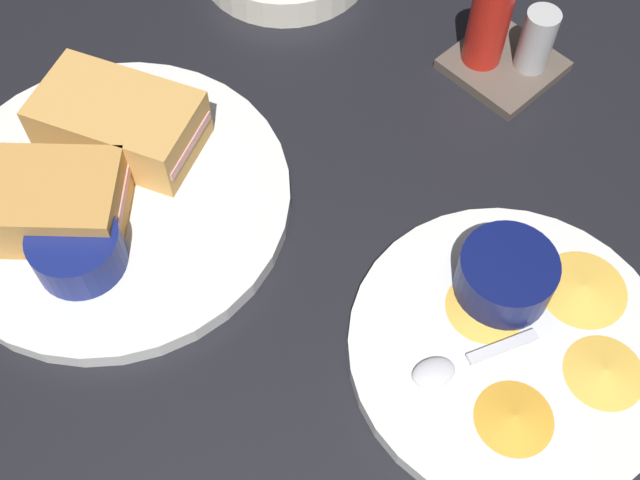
{
  "coord_description": "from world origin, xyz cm",
  "views": [
    {
      "loc": [
        30.01,
        -20.68,
        55.45
      ],
      "look_at": [
        6.7,
        1.26,
        3.0
      ],
      "focal_mm": 45.34,
      "sensor_mm": 36.0,
      "label": 1
    }
  ],
  "objects_px": {
    "plate_sandwich_main": "(115,199)",
    "sandwich_half_near": "(119,122)",
    "condiment_caddy": "(504,41)",
    "spoon_by_dark_ramekin": "(101,200)",
    "ramekin_dark_sauce": "(77,248)",
    "spoon_by_gravy_ramekin": "(450,366)",
    "sandwich_half_far": "(38,202)",
    "plate_chips_companion": "(510,349)",
    "ramekin_light_gravy": "(506,275)"
  },
  "relations": [
    {
      "from": "plate_sandwich_main",
      "to": "sandwich_half_near",
      "type": "bearing_deg",
      "value": 133.19
    },
    {
      "from": "condiment_caddy",
      "to": "spoon_by_dark_ramekin",
      "type": "bearing_deg",
      "value": -107.86
    },
    {
      "from": "ramekin_dark_sauce",
      "to": "spoon_by_gravy_ramekin",
      "type": "distance_m",
      "value": 0.29
    },
    {
      "from": "ramekin_dark_sauce",
      "to": "sandwich_half_near",
      "type": "bearing_deg",
      "value": 128.31
    },
    {
      "from": "plate_sandwich_main",
      "to": "sandwich_half_far",
      "type": "height_order",
      "value": "sandwich_half_far"
    },
    {
      "from": "spoon_by_dark_ramekin",
      "to": "condiment_caddy",
      "type": "relative_size",
      "value": 0.9
    },
    {
      "from": "sandwich_half_far",
      "to": "plate_chips_companion",
      "type": "relative_size",
      "value": 0.61
    },
    {
      "from": "plate_sandwich_main",
      "to": "plate_chips_companion",
      "type": "bearing_deg",
      "value": 23.35
    },
    {
      "from": "sandwich_half_near",
      "to": "ramekin_dark_sauce",
      "type": "distance_m",
      "value": 0.12
    },
    {
      "from": "ramekin_dark_sauce",
      "to": "plate_chips_companion",
      "type": "height_order",
      "value": "ramekin_dark_sauce"
    },
    {
      "from": "ramekin_dark_sauce",
      "to": "plate_sandwich_main",
      "type": "bearing_deg",
      "value": 124.19
    },
    {
      "from": "sandwich_half_far",
      "to": "plate_chips_companion",
      "type": "distance_m",
      "value": 0.37
    },
    {
      "from": "spoon_by_dark_ramekin",
      "to": "plate_chips_companion",
      "type": "distance_m",
      "value": 0.34
    },
    {
      "from": "sandwich_half_far",
      "to": "ramekin_dark_sauce",
      "type": "xyz_separation_m",
      "value": [
        0.05,
        -0.0,
        -0.0
      ]
    },
    {
      "from": "spoon_by_gravy_ramekin",
      "to": "condiment_caddy",
      "type": "relative_size",
      "value": 1.02
    },
    {
      "from": "plate_chips_companion",
      "to": "spoon_by_gravy_ramekin",
      "type": "relative_size",
      "value": 2.45
    },
    {
      "from": "sandwich_half_near",
      "to": "plate_chips_companion",
      "type": "relative_size",
      "value": 0.63
    },
    {
      "from": "plate_sandwich_main",
      "to": "plate_chips_companion",
      "type": "height_order",
      "value": "same"
    },
    {
      "from": "plate_chips_companion",
      "to": "spoon_by_gravy_ramekin",
      "type": "xyz_separation_m",
      "value": [
        -0.02,
        -0.05,
        0.01
      ]
    },
    {
      "from": "plate_sandwich_main",
      "to": "ramekin_dark_sauce",
      "type": "relative_size",
      "value": 4.15
    },
    {
      "from": "spoon_by_gravy_ramekin",
      "to": "condiment_caddy",
      "type": "bearing_deg",
      "value": 123.52
    },
    {
      "from": "ramekin_dark_sauce",
      "to": "ramekin_light_gravy",
      "type": "xyz_separation_m",
      "value": [
        0.24,
        0.22,
        0.0
      ]
    },
    {
      "from": "ramekin_light_gravy",
      "to": "condiment_caddy",
      "type": "height_order",
      "value": "condiment_caddy"
    },
    {
      "from": "plate_chips_companion",
      "to": "spoon_by_gravy_ramekin",
      "type": "bearing_deg",
      "value": -111.63
    },
    {
      "from": "plate_sandwich_main",
      "to": "sandwich_half_far",
      "type": "xyz_separation_m",
      "value": [
        -0.02,
        -0.05,
        0.03
      ]
    },
    {
      "from": "sandwich_half_far",
      "to": "spoon_by_dark_ramekin",
      "type": "distance_m",
      "value": 0.05
    },
    {
      "from": "ramekin_dark_sauce",
      "to": "ramekin_light_gravy",
      "type": "bearing_deg",
      "value": 42.59
    },
    {
      "from": "plate_sandwich_main",
      "to": "condiment_caddy",
      "type": "relative_size",
      "value": 3.04
    },
    {
      "from": "sandwich_half_near",
      "to": "sandwich_half_far",
      "type": "height_order",
      "value": "same"
    },
    {
      "from": "plate_sandwich_main",
      "to": "ramekin_dark_sauce",
      "type": "bearing_deg",
      "value": -55.81
    },
    {
      "from": "sandwich_half_far",
      "to": "ramekin_dark_sauce",
      "type": "height_order",
      "value": "sandwich_half_far"
    },
    {
      "from": "spoon_by_dark_ramekin",
      "to": "condiment_caddy",
      "type": "distance_m",
      "value": 0.38
    },
    {
      "from": "sandwich_half_near",
      "to": "spoon_by_dark_ramekin",
      "type": "height_order",
      "value": "sandwich_half_near"
    },
    {
      "from": "plate_sandwich_main",
      "to": "ramekin_light_gravy",
      "type": "distance_m",
      "value": 0.32
    },
    {
      "from": "spoon_by_gravy_ramekin",
      "to": "condiment_caddy",
      "type": "distance_m",
      "value": 0.31
    },
    {
      "from": "ramekin_light_gravy",
      "to": "spoon_by_gravy_ramekin",
      "type": "relative_size",
      "value": 0.75
    },
    {
      "from": "plate_sandwich_main",
      "to": "sandwich_half_far",
      "type": "distance_m",
      "value": 0.06
    },
    {
      "from": "plate_chips_companion",
      "to": "spoon_by_dark_ramekin",
      "type": "bearing_deg",
      "value": -154.86
    },
    {
      "from": "sandwich_half_near",
      "to": "spoon_by_gravy_ramekin",
      "type": "height_order",
      "value": "sandwich_half_near"
    },
    {
      "from": "spoon_by_gravy_ramekin",
      "to": "ramekin_dark_sauce",
      "type": "bearing_deg",
      "value": -151.01
    },
    {
      "from": "ramekin_dark_sauce",
      "to": "sandwich_half_far",
      "type": "bearing_deg",
      "value": 178.66
    },
    {
      "from": "plate_sandwich_main",
      "to": "plate_chips_companion",
      "type": "relative_size",
      "value": 1.21
    },
    {
      "from": "plate_sandwich_main",
      "to": "ramekin_light_gravy",
      "type": "xyz_separation_m",
      "value": [
        0.27,
        0.16,
        0.03
      ]
    },
    {
      "from": "plate_sandwich_main",
      "to": "sandwich_half_near",
      "type": "distance_m",
      "value": 0.06
    },
    {
      "from": "plate_sandwich_main",
      "to": "spoon_by_gravy_ramekin",
      "type": "distance_m",
      "value": 0.3
    },
    {
      "from": "sandwich_half_near",
      "to": "ramekin_light_gravy",
      "type": "distance_m",
      "value": 0.33
    },
    {
      "from": "sandwich_half_near",
      "to": "spoon_by_dark_ramekin",
      "type": "bearing_deg",
      "value": -52.57
    },
    {
      "from": "plate_chips_companion",
      "to": "ramekin_light_gravy",
      "type": "bearing_deg",
      "value": 140.19
    },
    {
      "from": "sandwich_half_near",
      "to": "condiment_caddy",
      "type": "bearing_deg",
      "value": 63.31
    },
    {
      "from": "sandwich_half_far",
      "to": "condiment_caddy",
      "type": "height_order",
      "value": "condiment_caddy"
    }
  ]
}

